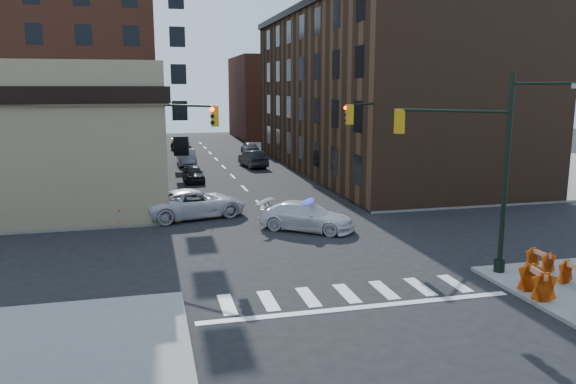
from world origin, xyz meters
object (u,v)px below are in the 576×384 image
barricade_se_a (540,261)px  police_car (307,216)px  pickup (194,203)px  barricade_nw_a (109,215)px  pedestrian_b (127,198)px  parked_car_wnear (193,174)px  barrel_bank (178,213)px  parked_car_enear (253,159)px  barrel_road (324,220)px  parked_car_wfar (186,157)px  pedestrian_a (118,200)px

barricade_se_a → police_car: bearing=31.2°
pickup → barricade_nw_a: size_ratio=5.44×
pickup → barricade_nw_a: bearing=84.1°
pickup → pedestrian_b: size_ratio=3.13×
police_car → barricade_se_a: police_car is taller
parked_car_wnear → pedestrian_b: size_ratio=2.01×
pedestrian_b → barrel_bank: 3.58m
police_car → parked_car_enear: (1.62, 24.60, 0.04)m
police_car → parked_car_wnear: 17.90m
barrel_road → pedestrian_b: bearing=152.1°
pickup → barricade_nw_a: pickup is taller
parked_car_enear → barricade_se_a: parked_car_enear is taller
parked_car_wfar → parked_car_enear: size_ratio=1.00×
police_car → pedestrian_a: bearing=95.1°
police_car → parked_car_wfar: 27.70m
pedestrian_a → barrel_bank: (3.35, -2.43, -0.49)m
parked_car_wfar → pedestrian_b: bearing=-103.3°
pedestrian_b → barricade_se_a: bearing=-34.8°
pedestrian_b → barricade_nw_a: 2.12m
police_car → parked_car_enear: parked_car_enear is taller
parked_car_enear → barrel_road: 24.54m
police_car → barricade_se_a: bearing=-106.0°
parked_car_enear → pedestrian_a: bearing=51.2°
pedestrian_a → barrel_bank: 4.16m
pedestrian_a → pedestrian_b: 0.62m
pedestrian_b → barricade_se_a: size_ratio=1.77×
barrel_bank → barricade_nw_a: bearing=175.3°
parked_car_wfar → barricade_se_a: bearing=-72.6°
parked_car_enear → barrel_bank: parked_car_enear is taller
parked_car_wfar → pedestrian_b: size_ratio=2.46×
parked_car_wfar → barricade_nw_a: (-5.88, -23.54, -0.22)m
pedestrian_b → barricade_nw_a: size_ratio=1.74×
parked_car_wnear → parked_car_enear: 9.65m
police_car → barrel_road: bearing=-50.2°
pickup → barrel_bank: pickup is taller
parked_car_wfar → pedestrian_b: pedestrian_b is taller
parked_car_wfar → barricade_se_a: (11.89, -36.65, -0.23)m
pickup → barricade_nw_a: 4.85m
parked_car_wnear → barrel_road: parked_car_wnear is taller
parked_car_wnear → parked_car_enear: bearing=47.5°
police_car → pickup: bearing=87.1°
barricade_nw_a → barrel_bank: bearing=-8.3°
parked_car_wfar → barricade_nw_a: parked_car_wfar is taller
barricade_nw_a → pickup: bearing=4.6°
pedestrian_a → pickup: bearing=-2.9°
parked_car_enear → barricade_se_a: 34.40m
pedestrian_b → barrel_road: pedestrian_b is taller
barrel_road → parked_car_enear: bearing=88.6°
pedestrian_a → barricade_se_a: (17.35, -15.23, -0.44)m
pickup → barricade_se_a: 18.95m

